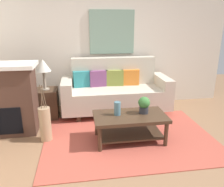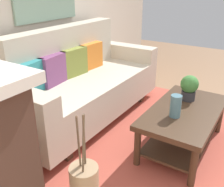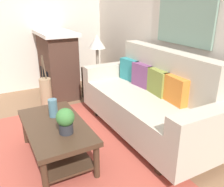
{
  "view_description": "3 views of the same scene",
  "coord_description": "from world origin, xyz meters",
  "px_view_note": "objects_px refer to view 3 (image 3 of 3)",
  "views": [
    {
      "loc": [
        -0.77,
        -2.7,
        1.79
      ],
      "look_at": [
        -0.19,
        1.06,
        0.58
      ],
      "focal_mm": 36.67,
      "sensor_mm": 36.0,
      "label": 1
    },
    {
      "loc": [
        -2.23,
        -0.17,
        1.55
      ],
      "look_at": [
        -0.18,
        1.14,
        0.49
      ],
      "focal_mm": 41.22,
      "sensor_mm": 36.0,
      "label": 2
    },
    {
      "loc": [
        2.23,
        -0.11,
        1.65
      ],
      "look_at": [
        0.02,
        1.08,
        0.67
      ],
      "focal_mm": 38.13,
      "sensor_mm": 36.0,
      "label": 3
    }
  ],
  "objects_px": {
    "throw_pillow_teal": "(130,70)",
    "table_lamp": "(97,43)",
    "throw_pillow_plum": "(143,75)",
    "side_table": "(98,84)",
    "tabletop_vase": "(53,108)",
    "throw_pillow_olive": "(158,82)",
    "coffee_table": "(56,134)",
    "couch": "(149,102)",
    "framed_painting": "(185,8)",
    "fireplace": "(58,64)",
    "potted_plant_tabletop": "(65,120)",
    "floor_vase": "(46,95)",
    "throw_pillow_orange": "(175,90)"
  },
  "relations": [
    {
      "from": "tabletop_vase",
      "to": "fireplace",
      "type": "relative_size",
      "value": 0.18
    },
    {
      "from": "couch",
      "to": "throw_pillow_olive",
      "type": "xyz_separation_m",
      "value": [
        0.0,
        0.13,
        0.25
      ]
    },
    {
      "from": "throw_pillow_olive",
      "to": "framed_painting",
      "type": "xyz_separation_m",
      "value": [
        -0.0,
        0.34,
        0.89
      ]
    },
    {
      "from": "throw_pillow_teal",
      "to": "potted_plant_tabletop",
      "type": "distance_m",
      "value": 1.59
    },
    {
      "from": "throw_pillow_teal",
      "to": "side_table",
      "type": "relative_size",
      "value": 0.64
    },
    {
      "from": "coffee_table",
      "to": "potted_plant_tabletop",
      "type": "relative_size",
      "value": 4.2
    },
    {
      "from": "side_table",
      "to": "fireplace",
      "type": "bearing_deg",
      "value": -135.06
    },
    {
      "from": "coffee_table",
      "to": "floor_vase",
      "type": "height_order",
      "value": "floor_vase"
    },
    {
      "from": "throw_pillow_teal",
      "to": "floor_vase",
      "type": "distance_m",
      "value": 1.37
    },
    {
      "from": "throw_pillow_plum",
      "to": "side_table",
      "type": "xyz_separation_m",
      "value": [
        -1.03,
        -0.22,
        -0.4
      ]
    },
    {
      "from": "couch",
      "to": "side_table",
      "type": "distance_m",
      "value": 1.37
    },
    {
      "from": "tabletop_vase",
      "to": "table_lamp",
      "type": "xyz_separation_m",
      "value": [
        -1.18,
        1.1,
        0.46
      ]
    },
    {
      "from": "coffee_table",
      "to": "table_lamp",
      "type": "bearing_deg",
      "value": 140.22
    },
    {
      "from": "throw_pillow_olive",
      "to": "fireplace",
      "type": "distance_m",
      "value": 2.05
    },
    {
      "from": "fireplace",
      "to": "throw_pillow_plum",
      "type": "bearing_deg",
      "value": 25.73
    },
    {
      "from": "throw_pillow_plum",
      "to": "fireplace",
      "type": "bearing_deg",
      "value": -154.27
    },
    {
      "from": "throw_pillow_plum",
      "to": "throw_pillow_olive",
      "type": "bearing_deg",
      "value": 0.0
    },
    {
      "from": "potted_plant_tabletop",
      "to": "fireplace",
      "type": "distance_m",
      "value": 2.21
    },
    {
      "from": "couch",
      "to": "table_lamp",
      "type": "bearing_deg",
      "value": -176.19
    },
    {
      "from": "throw_pillow_olive",
      "to": "potted_plant_tabletop",
      "type": "relative_size",
      "value": 1.37
    },
    {
      "from": "table_lamp",
      "to": "coffee_table",
      "type": "bearing_deg",
      "value": -39.78
    },
    {
      "from": "couch",
      "to": "throw_pillow_teal",
      "type": "relative_size",
      "value": 5.87
    },
    {
      "from": "side_table",
      "to": "framed_painting",
      "type": "xyz_separation_m",
      "value": [
        1.36,
        0.56,
        1.29
      ]
    },
    {
      "from": "tabletop_vase",
      "to": "fireplace",
      "type": "bearing_deg",
      "value": 161.98
    },
    {
      "from": "table_lamp",
      "to": "floor_vase",
      "type": "relative_size",
      "value": 1.05
    },
    {
      "from": "throw_pillow_plum",
      "to": "tabletop_vase",
      "type": "height_order",
      "value": "throw_pillow_plum"
    },
    {
      "from": "fireplace",
      "to": "couch",
      "type": "bearing_deg",
      "value": 18.41
    },
    {
      "from": "throw_pillow_orange",
      "to": "fireplace",
      "type": "xyz_separation_m",
      "value": [
        -2.23,
        -0.76,
        -0.09
      ]
    },
    {
      "from": "couch",
      "to": "throw_pillow_teal",
      "type": "xyz_separation_m",
      "value": [
        -0.65,
        0.13,
        0.25
      ]
    },
    {
      "from": "fireplace",
      "to": "floor_vase",
      "type": "relative_size",
      "value": 2.14
    },
    {
      "from": "throw_pillow_teal",
      "to": "tabletop_vase",
      "type": "height_order",
      "value": "throw_pillow_teal"
    },
    {
      "from": "tabletop_vase",
      "to": "framed_painting",
      "type": "height_order",
      "value": "framed_painting"
    },
    {
      "from": "throw_pillow_teal",
      "to": "framed_painting",
      "type": "bearing_deg",
      "value": 27.64
    },
    {
      "from": "throw_pillow_olive",
      "to": "throw_pillow_orange",
      "type": "distance_m",
      "value": 0.33
    },
    {
      "from": "floor_vase",
      "to": "framed_painting",
      "type": "height_order",
      "value": "framed_painting"
    },
    {
      "from": "throw_pillow_teal",
      "to": "table_lamp",
      "type": "xyz_separation_m",
      "value": [
        -0.71,
        -0.22,
        0.31
      ]
    },
    {
      "from": "couch",
      "to": "throw_pillow_teal",
      "type": "bearing_deg",
      "value": 169.0
    },
    {
      "from": "throw_pillow_plum",
      "to": "couch",
      "type": "bearing_deg",
      "value": -21.24
    },
    {
      "from": "throw_pillow_olive",
      "to": "coffee_table",
      "type": "bearing_deg",
      "value": -89.36
    },
    {
      "from": "potted_plant_tabletop",
      "to": "framed_painting",
      "type": "bearing_deg",
      "value": 98.33
    },
    {
      "from": "throw_pillow_orange",
      "to": "throw_pillow_olive",
      "type": "bearing_deg",
      "value": 180.0
    },
    {
      "from": "floor_vase",
      "to": "framed_painting",
      "type": "xyz_separation_m",
      "value": [
        1.27,
        1.49,
        1.3
      ]
    },
    {
      "from": "floor_vase",
      "to": "coffee_table",
      "type": "bearing_deg",
      "value": -9.27
    },
    {
      "from": "throw_pillow_olive",
      "to": "floor_vase",
      "type": "distance_m",
      "value": 1.76
    },
    {
      "from": "fireplace",
      "to": "potted_plant_tabletop",
      "type": "bearing_deg",
      "value": -14.41
    },
    {
      "from": "throw_pillow_plum",
      "to": "table_lamp",
      "type": "bearing_deg",
      "value": -168.12
    },
    {
      "from": "tabletop_vase",
      "to": "framed_painting",
      "type": "distance_m",
      "value": 1.96
    },
    {
      "from": "couch",
      "to": "side_table",
      "type": "height_order",
      "value": "couch"
    },
    {
      "from": "couch",
      "to": "tabletop_vase",
      "type": "distance_m",
      "value": 1.21
    },
    {
      "from": "tabletop_vase",
      "to": "potted_plant_tabletop",
      "type": "height_order",
      "value": "potted_plant_tabletop"
    }
  ]
}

